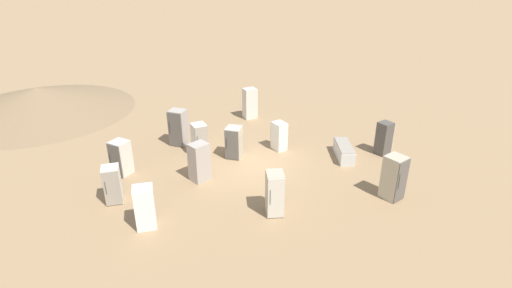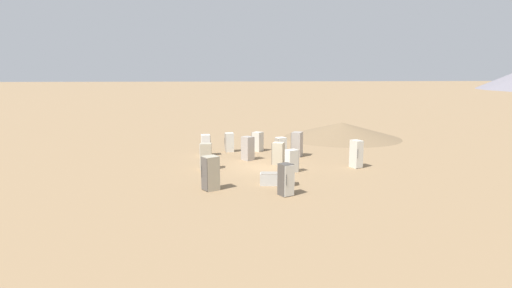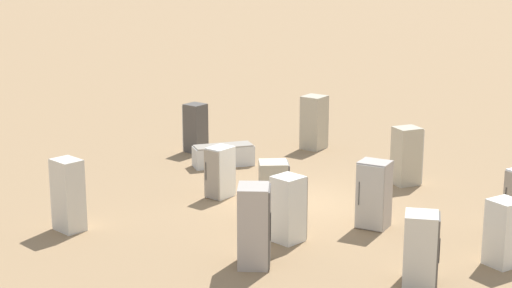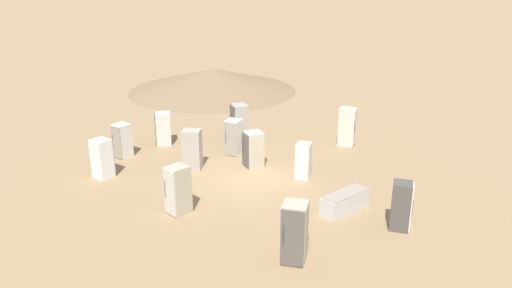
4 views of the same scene
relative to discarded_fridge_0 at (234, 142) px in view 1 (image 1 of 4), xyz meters
name	(u,v)px [view 1 (image 1 of 4)]	position (x,y,z in m)	size (l,w,h in m)	color
ground_plane	(251,166)	(-0.60, 1.12, -0.76)	(1000.00, 1000.00, 0.00)	#937551
dirt_mound	(38,100)	(10.62, -8.97, -0.01)	(11.38, 11.38, 1.50)	#7F6647
discarded_fridge_0	(234,142)	(0.00, 0.00, 0.00)	(0.95, 0.98, 1.52)	#B2A88E
discarded_fridge_1	(199,162)	(1.83, 1.80, 0.09)	(0.97, 0.95, 1.70)	#A89E93
discarded_fridge_2	(145,207)	(4.02, 4.66, 0.04)	(0.69, 0.71, 1.60)	white
discarded_fridge_3	(178,128)	(2.47, -2.04, 0.16)	(1.04, 1.02, 1.85)	#A89E93
discarded_fridge_4	(250,103)	(-1.86, -4.83, 0.15)	(0.87, 0.72, 1.82)	beige
discarded_fridge_5	(199,140)	(1.56, -0.56, 0.05)	(0.77, 0.81, 1.62)	silver
discarded_fridge_6	(344,151)	(-5.09, 1.29, -0.42)	(1.05, 1.99, 0.68)	silver
discarded_fridge_7	(275,194)	(-0.61, 4.94, 0.09)	(0.72, 0.81, 1.70)	#B2A88E
discarded_fridge_8	(112,185)	(5.27, 2.73, 0.00)	(0.66, 0.71, 1.52)	silver
discarded_fridge_9	(279,136)	(-2.33, -0.32, -0.05)	(0.75, 0.86, 1.43)	silver
discarded_fridge_10	(384,138)	(-7.11, 1.33, 0.06)	(0.81, 0.78, 1.63)	#4C4742
discarded_fridge_11	(394,178)	(-5.43, 4.99, 0.15)	(0.94, 0.98, 1.82)	#B2A88E
discarded_fridge_12	(121,158)	(5.10, 0.47, 0.02)	(1.00, 1.01, 1.55)	beige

